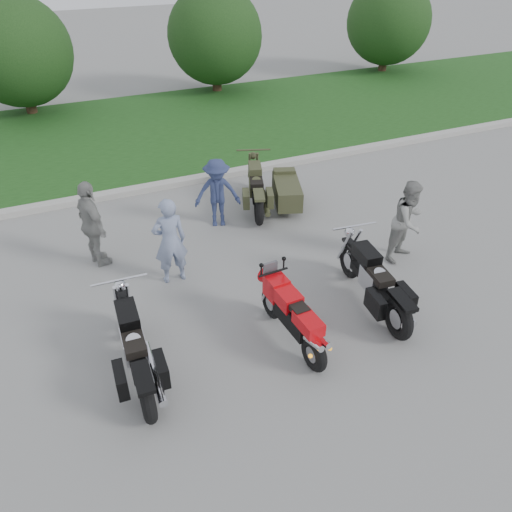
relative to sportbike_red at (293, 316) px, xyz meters
name	(u,v)px	position (x,y,z in m)	size (l,w,h in m)	color
ground	(269,326)	(-0.19, 0.49, -0.55)	(80.00, 80.00, 0.00)	gray
curb	(173,183)	(-0.19, 6.49, -0.47)	(60.00, 0.30, 0.15)	#ACAAA2
grass_strip	(137,133)	(-0.19, 10.64, -0.48)	(60.00, 8.00, 0.14)	#276121
tree_mid_left	(17,52)	(-3.19, 13.99, 1.65)	(3.60, 3.60, 4.00)	#3F2B1C
tree_mid_right	(215,35)	(3.81, 13.99, 1.65)	(3.60, 3.60, 4.00)	#3F2B1C
tree_far_right	(389,21)	(11.81, 13.99, 1.65)	(3.60, 3.60, 4.00)	#3F2B1C
sportbike_red	(293,316)	(0.00, 0.00, 0.00)	(0.38, 1.97, 0.94)	black
cruiser_left	(136,352)	(-2.47, 0.28, -0.05)	(0.44, 2.52, 0.97)	black
cruiser_right	(376,285)	(1.75, 0.22, -0.06)	(0.53, 2.51, 0.97)	black
cruiser_sidecar	(274,191)	(1.74, 4.34, -0.11)	(1.66, 2.35, 0.94)	black
person_stripe	(170,241)	(-1.30, 2.47, 0.32)	(0.64, 0.42, 1.75)	#808DAE
person_grey	(409,221)	(3.25, 1.33, 0.30)	(0.82, 0.64, 1.70)	gray
person_denim	(217,193)	(0.23, 4.12, 0.24)	(1.02, 0.59, 1.59)	navy
person_back	(92,225)	(-2.53, 3.63, 0.35)	(1.05, 0.44, 1.80)	gray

